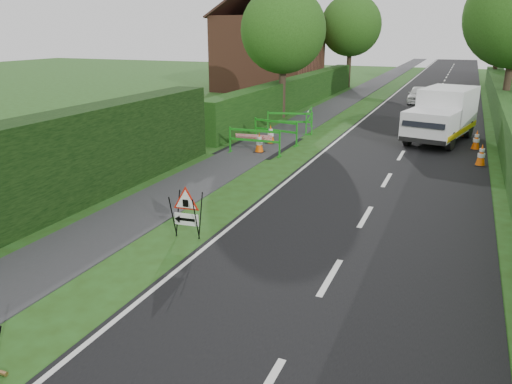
# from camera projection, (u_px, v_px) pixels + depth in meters

# --- Properties ---
(ground) EXTENTS (120.00, 120.00, 0.00)m
(ground) POSITION_uv_depth(u_px,v_px,m) (190.00, 277.00, 9.54)
(ground) COLOR #264614
(ground) RESTS_ON ground
(road_surface) EXTENTS (6.00, 90.00, 0.02)m
(road_surface) POSITION_uv_depth(u_px,v_px,m) (439.00, 90.00, 39.35)
(road_surface) COLOR black
(road_surface) RESTS_ON ground
(footpath) EXTENTS (2.00, 90.00, 0.02)m
(footpath) POSITION_uv_depth(u_px,v_px,m) (369.00, 87.00, 41.36)
(footpath) COLOR #2D2D30
(footpath) RESTS_ON ground
(hedge_west_far) EXTENTS (1.00, 24.00, 1.80)m
(hedge_west_far) POSITION_uv_depth(u_px,v_px,m) (298.00, 107.00, 30.68)
(hedge_west_far) COLOR #14380F
(hedge_west_far) RESTS_ON ground
(hedge_east) EXTENTS (1.20, 50.00, 1.50)m
(hedge_east) POSITION_uv_depth(u_px,v_px,m) (511.00, 141.00, 21.21)
(hedge_east) COLOR #14380F
(hedge_east) RESTS_ON ground
(house_west) EXTENTS (7.50, 7.40, 7.88)m
(house_west) POSITION_uv_depth(u_px,v_px,m) (269.00, 52.00, 38.63)
(house_west) COLOR brown
(house_west) RESTS_ON ground
(tree_nw) EXTENTS (4.40, 4.40, 6.70)m
(tree_nw) POSITION_uv_depth(u_px,v_px,m) (283.00, 30.00, 25.64)
(tree_nw) COLOR #2D2116
(tree_nw) RESTS_ON ground
(tree_fw) EXTENTS (4.80, 4.80, 7.24)m
(tree_fw) POSITION_uv_depth(u_px,v_px,m) (351.00, 26.00, 39.57)
(tree_fw) COLOR #2D2116
(tree_fw) RESTS_ON ground
(tree_fe) EXTENTS (4.20, 4.20, 6.33)m
(tree_fe) POSITION_uv_depth(u_px,v_px,m) (500.00, 34.00, 39.25)
(tree_fe) COLOR #2D2116
(tree_fe) RESTS_ON ground
(triangle_sign) EXTENTS (0.77, 0.77, 1.04)m
(triangle_sign) POSITION_uv_depth(u_px,v_px,m) (185.00, 209.00, 11.10)
(triangle_sign) COLOR black
(triangle_sign) RESTS_ON ground
(works_van) EXTENTS (2.84, 5.05, 2.18)m
(works_van) POSITION_uv_depth(u_px,v_px,m) (443.00, 114.00, 20.90)
(works_van) COLOR silver
(works_van) RESTS_ON ground
(traffic_cone_0) EXTENTS (0.38, 0.38, 0.79)m
(traffic_cone_0) POSITION_uv_depth(u_px,v_px,m) (481.00, 155.00, 17.22)
(traffic_cone_0) COLOR black
(traffic_cone_0) RESTS_ON ground
(traffic_cone_1) EXTENTS (0.38, 0.38, 0.79)m
(traffic_cone_1) POSITION_uv_depth(u_px,v_px,m) (476.00, 140.00, 19.56)
(traffic_cone_1) COLOR black
(traffic_cone_1) RESTS_ON ground
(traffic_cone_2) EXTENTS (0.38, 0.38, 0.79)m
(traffic_cone_2) POSITION_uv_depth(u_px,v_px,m) (463.00, 128.00, 21.96)
(traffic_cone_2) COLOR black
(traffic_cone_2) RESTS_ON ground
(traffic_cone_3) EXTENTS (0.38, 0.38, 0.79)m
(traffic_cone_3) POSITION_uv_depth(u_px,v_px,m) (259.00, 142.00, 19.13)
(traffic_cone_3) COLOR black
(traffic_cone_3) RESTS_ON ground
(traffic_cone_4) EXTENTS (0.38, 0.38, 0.79)m
(traffic_cone_4) POSITION_uv_depth(u_px,v_px,m) (271.00, 134.00, 20.64)
(traffic_cone_4) COLOR black
(traffic_cone_4) RESTS_ON ground
(ped_barrier_0) EXTENTS (2.07, 0.41, 1.00)m
(ped_barrier_0) POSITION_uv_depth(u_px,v_px,m) (254.00, 138.00, 18.72)
(ped_barrier_0) COLOR #188418
(ped_barrier_0) RESTS_ON ground
(ped_barrier_1) EXTENTS (2.09, 0.74, 1.00)m
(ped_barrier_1) POSITION_uv_depth(u_px,v_px,m) (276.00, 128.00, 20.59)
(ped_barrier_1) COLOR #188418
(ped_barrier_1) RESTS_ON ground
(ped_barrier_2) EXTENTS (2.08, 0.85, 1.00)m
(ped_barrier_2) POSITION_uv_depth(u_px,v_px,m) (290.00, 120.00, 22.55)
(ped_barrier_2) COLOR #188418
(ped_barrier_2) RESTS_ON ground
(ped_barrier_3) EXTENTS (0.71, 2.09, 1.00)m
(ped_barrier_3) POSITION_uv_depth(u_px,v_px,m) (309.00, 117.00, 23.19)
(ped_barrier_3) COLOR #188418
(ped_barrier_3) RESTS_ON ground
(redwhite_plank) EXTENTS (1.50, 0.20, 0.25)m
(redwhite_plank) POSITION_uv_depth(u_px,v_px,m) (254.00, 149.00, 19.85)
(redwhite_plank) COLOR red
(redwhite_plank) RESTS_ON ground
(litter_can) EXTENTS (0.12, 0.07, 0.07)m
(litter_can) POSITION_uv_depth(u_px,v_px,m) (4.00, 375.00, 6.83)
(litter_can) COLOR #BF7F4C
(litter_can) RESTS_ON ground
(hatchback_car) EXTENTS (1.34, 3.18, 1.07)m
(hatchback_car) POSITION_uv_depth(u_px,v_px,m) (419.00, 95.00, 32.05)
(hatchback_car) COLOR white
(hatchback_car) RESTS_ON ground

